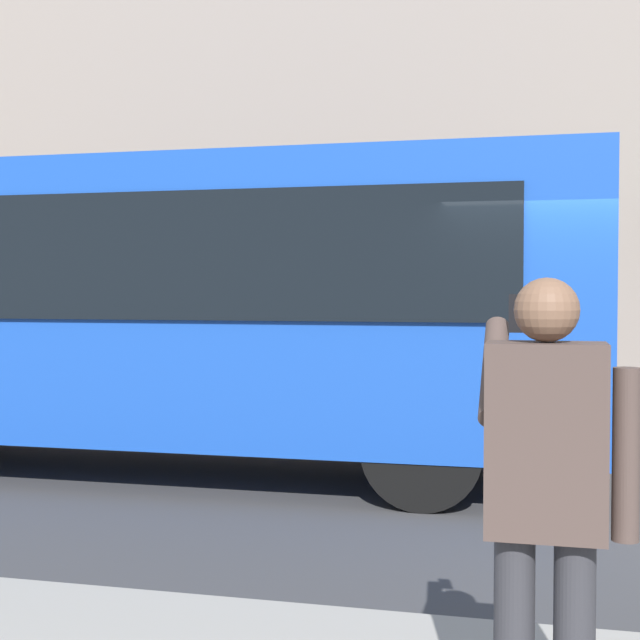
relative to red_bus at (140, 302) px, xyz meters
The scene contains 4 objects.
ground_plane 4.76m from the red_bus, behind, with size 60.00×60.00×0.00m, color #38383A.
building_facade_far 8.93m from the red_bus, 124.68° to the right, with size 28.00×1.55×12.00m.
red_bus is the anchor object (origin of this frame).
pedestrian_photographer 6.62m from the red_bus, 127.04° to the left, with size 0.53×0.52×1.70m.
Camera 1 is at (0.48, 8.04, 1.81)m, focal length 50.49 mm.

